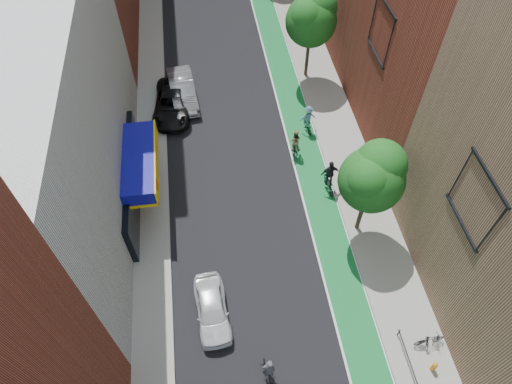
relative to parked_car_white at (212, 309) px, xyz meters
name	(u,v)px	position (x,y,z in m)	size (l,w,h in m)	color
bike_lane	(280,62)	(7.00, 20.00, -0.65)	(2.00, 68.00, 0.01)	#136E2D
sidewalk_left	(151,73)	(-3.00, 20.00, -0.59)	(2.00, 68.00, 0.15)	gray
sidewalk_right	(311,58)	(9.50, 20.00, -0.59)	(3.00, 68.00, 0.15)	gray
building_left_white	(28,134)	(-8.00, 8.00, 5.34)	(8.00, 20.00, 12.00)	silver
tree_near	(373,176)	(8.65, 4.02, 3.99)	(3.40, 3.36, 6.42)	#332619
tree_mid	(312,17)	(8.65, 18.02, 4.23)	(3.55, 3.53, 6.74)	#332619
parked_car_white	(212,309)	(0.00, 0.00, 0.00)	(1.56, 3.88, 1.32)	silver
parked_car_black	(172,103)	(-1.46, 15.50, 0.07)	(2.42, 5.25, 1.46)	black
parked_car_silver	(183,90)	(-0.67, 16.66, 0.14)	(1.70, 4.88, 1.61)	#9C9FA4
cyclist_lead	(269,374)	(2.28, -3.45, 0.03)	(0.82, 1.78, 2.05)	black
cyclist_lane_near	(295,145)	(6.20, 10.27, 0.17)	(0.91, 1.73, 1.96)	black
cyclist_lane_mid	(330,178)	(7.70, 7.17, 0.23)	(1.13, 1.72, 2.24)	black
cyclist_lane_far	(308,120)	(7.50, 12.34, 0.22)	(1.09, 1.59, 1.94)	black
parked_bike_mid	(430,340)	(10.09, -2.99, -0.05)	(0.43, 1.52, 0.91)	black
fire_hydrant	(434,367)	(9.86, -4.18, -0.16)	(0.23, 0.23, 0.66)	orange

